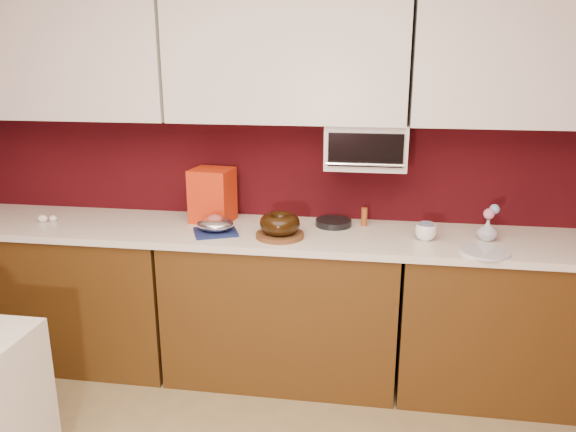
% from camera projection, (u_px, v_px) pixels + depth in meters
% --- Properties ---
extents(wall_back, '(4.00, 0.02, 2.50)m').
position_uv_depth(wall_back, '(291.00, 161.00, 3.39)').
color(wall_back, '#3A080C').
rests_on(wall_back, floor).
extents(base_cabinet_left, '(1.31, 0.58, 0.86)m').
position_uv_depth(base_cabinet_left, '(73.00, 293.00, 3.51)').
color(base_cabinet_left, '#4E2F0F').
rests_on(base_cabinet_left, floor).
extents(base_cabinet_center, '(1.31, 0.58, 0.86)m').
position_uv_depth(base_cabinet_center, '(283.00, 307.00, 3.32)').
color(base_cabinet_center, '#4E2F0F').
rests_on(base_cabinet_center, floor).
extents(base_cabinet_right, '(1.31, 0.58, 0.86)m').
position_uv_depth(base_cabinet_right, '(519.00, 323.00, 3.12)').
color(base_cabinet_right, '#4E2F0F').
rests_on(base_cabinet_right, floor).
extents(countertop, '(4.00, 0.62, 0.04)m').
position_uv_depth(countertop, '(283.00, 234.00, 3.19)').
color(countertop, white).
rests_on(countertop, base_cabinet_center).
extents(upper_cabinet_left, '(1.31, 0.33, 0.70)m').
position_uv_depth(upper_cabinet_left, '(60.00, 57.00, 3.26)').
color(upper_cabinet_left, white).
rests_on(upper_cabinet_left, wall_back).
extents(upper_cabinet_center, '(1.31, 0.33, 0.70)m').
position_uv_depth(upper_cabinet_center, '(286.00, 58.00, 3.06)').
color(upper_cabinet_center, white).
rests_on(upper_cabinet_center, wall_back).
extents(upper_cabinet_right, '(1.31, 0.33, 0.70)m').
position_uv_depth(upper_cabinet_right, '(544.00, 58.00, 2.87)').
color(upper_cabinet_right, white).
rests_on(upper_cabinet_right, wall_back).
extents(toaster_oven, '(0.45, 0.30, 0.25)m').
position_uv_depth(toaster_oven, '(366.00, 145.00, 3.15)').
color(toaster_oven, white).
rests_on(toaster_oven, upper_cabinet_center).
extents(toaster_oven_door, '(0.40, 0.02, 0.18)m').
position_uv_depth(toaster_oven_door, '(366.00, 150.00, 2.99)').
color(toaster_oven_door, black).
rests_on(toaster_oven_door, toaster_oven).
extents(toaster_oven_handle, '(0.42, 0.02, 0.02)m').
position_uv_depth(toaster_oven_handle, '(365.00, 164.00, 3.00)').
color(toaster_oven_handle, silver).
rests_on(toaster_oven_handle, toaster_oven).
extents(cake_base, '(0.34, 0.34, 0.02)m').
position_uv_depth(cake_base, '(280.00, 235.00, 3.08)').
color(cake_base, brown).
rests_on(cake_base, countertop).
extents(bundt_cake, '(0.27, 0.27, 0.09)m').
position_uv_depth(bundt_cake, '(280.00, 223.00, 3.06)').
color(bundt_cake, black).
rests_on(bundt_cake, cake_base).
extents(navy_towel, '(0.29, 0.27, 0.02)m').
position_uv_depth(navy_towel, '(216.00, 232.00, 3.14)').
color(navy_towel, navy).
rests_on(navy_towel, countertop).
extents(foil_ham_nest, '(0.26, 0.24, 0.08)m').
position_uv_depth(foil_ham_nest, '(215.00, 224.00, 3.13)').
color(foil_ham_nest, silver).
rests_on(foil_ham_nest, navy_towel).
extents(roasted_ham, '(0.12, 0.11, 0.06)m').
position_uv_depth(roasted_ham, '(215.00, 220.00, 3.12)').
color(roasted_ham, '#AF5350').
rests_on(roasted_ham, foil_ham_nest).
extents(pandoro_box, '(0.26, 0.24, 0.32)m').
position_uv_depth(pandoro_box, '(213.00, 195.00, 3.34)').
color(pandoro_box, '#B70F0C').
rests_on(pandoro_box, countertop).
extents(dark_pan, '(0.21, 0.21, 0.04)m').
position_uv_depth(dark_pan, '(333.00, 223.00, 3.28)').
color(dark_pan, black).
rests_on(dark_pan, countertop).
extents(coffee_mug, '(0.14, 0.14, 0.11)m').
position_uv_depth(coffee_mug, '(426.00, 230.00, 3.02)').
color(coffee_mug, white).
rests_on(coffee_mug, countertop).
extents(blue_jar, '(0.10, 0.10, 0.09)m').
position_uv_depth(blue_jar, '(426.00, 230.00, 3.05)').
color(blue_jar, navy).
rests_on(blue_jar, countertop).
extents(flower_vase, '(0.09, 0.09, 0.13)m').
position_uv_depth(flower_vase, '(487.00, 229.00, 3.01)').
color(flower_vase, '#ADAFC4').
rests_on(flower_vase, countertop).
extents(flower_pink, '(0.06, 0.06, 0.06)m').
position_uv_depth(flower_pink, '(489.00, 214.00, 2.99)').
color(flower_pink, pink).
rests_on(flower_pink, flower_vase).
extents(flower_blue, '(0.05, 0.05, 0.05)m').
position_uv_depth(flower_blue, '(495.00, 209.00, 3.00)').
color(flower_blue, '#80ABCC').
rests_on(flower_blue, flower_vase).
extents(china_plate, '(0.26, 0.26, 0.01)m').
position_uv_depth(china_plate, '(485.00, 252.00, 2.83)').
color(china_plate, white).
rests_on(china_plate, countertop).
extents(amber_bottle, '(0.05, 0.05, 0.11)m').
position_uv_depth(amber_bottle, '(364.00, 217.00, 3.27)').
color(amber_bottle, '#96441B').
rests_on(amber_bottle, countertop).
extents(egg_left, '(0.07, 0.05, 0.05)m').
position_uv_depth(egg_left, '(43.00, 218.00, 3.35)').
color(egg_left, white).
rests_on(egg_left, countertop).
extents(egg_right, '(0.05, 0.04, 0.04)m').
position_uv_depth(egg_right, '(53.00, 218.00, 3.37)').
color(egg_right, white).
rests_on(egg_right, countertop).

